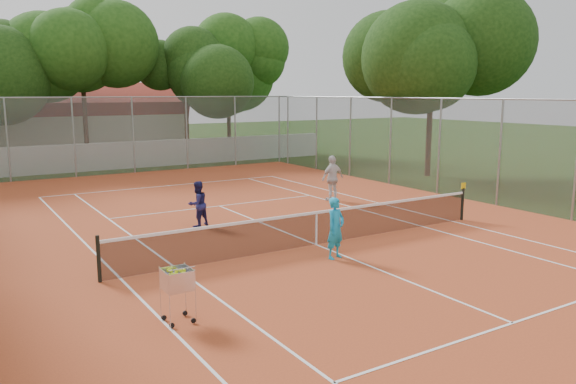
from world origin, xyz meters
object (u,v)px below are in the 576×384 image
player_near (336,228)px  ball_hopper (178,293)px  player_far_left (198,204)px  player_far_right (333,178)px  clubhouse (53,122)px  tennis_net (316,228)px

player_near → ball_hopper: size_ratio=1.41×
player_far_left → player_far_right: 6.34m
clubhouse → player_near: (1.69, -30.31, -1.39)m
player_near → player_far_left: 5.38m
player_far_left → clubhouse: bearing=-107.0°
tennis_net → player_near: player_near is taller
tennis_net → player_far_right: 6.63m
player_far_right → ball_hopper: (-9.52, -8.13, -0.33)m
clubhouse → player_near: bearing=-86.8°
player_near → player_far_left: (-1.63, 5.12, -0.07)m
player_far_left → player_far_right: size_ratio=0.81×
ball_hopper → player_near: bearing=30.9°
player_far_left → ball_hopper: (-3.30, -6.89, -0.17)m
clubhouse → player_near: size_ratio=10.33×
tennis_net → player_far_left: (-1.94, 3.81, 0.24)m
tennis_net → player_far_left: bearing=117.0°
tennis_net → clubhouse: 29.12m
tennis_net → ball_hopper: ball_hopper is taller
tennis_net → player_near: size_ratio=7.48×
player_near → player_far_left: bearing=92.2°
clubhouse → player_far_right: size_ratio=9.16×
tennis_net → player_far_right: (4.27, 5.05, 0.41)m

